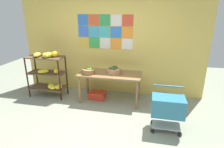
{
  "coord_description": "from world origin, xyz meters",
  "views": [
    {
      "loc": [
        1.03,
        -2.68,
        2.11
      ],
      "look_at": [
        0.22,
        1.11,
        0.78
      ],
      "focal_mm": 29.49,
      "sensor_mm": 36.0,
      "label": 1
    }
  ],
  "objects_px": {
    "fruit_basket_right": "(89,71)",
    "shopping_cart": "(168,107)",
    "fruit_basket_left": "(114,70)",
    "banana_shelf_unit": "(48,71)",
    "display_table": "(110,77)",
    "produce_crate_under_table": "(97,95)"
  },
  "relations": [
    {
      "from": "fruit_basket_right",
      "to": "shopping_cart",
      "type": "xyz_separation_m",
      "value": [
        1.76,
        -0.82,
        -0.31
      ]
    },
    {
      "from": "fruit_basket_right",
      "to": "fruit_basket_left",
      "type": "bearing_deg",
      "value": 14.4
    },
    {
      "from": "banana_shelf_unit",
      "to": "display_table",
      "type": "relative_size",
      "value": 0.81
    },
    {
      "from": "banana_shelf_unit",
      "to": "shopping_cart",
      "type": "height_order",
      "value": "banana_shelf_unit"
    },
    {
      "from": "display_table",
      "to": "produce_crate_under_table",
      "type": "distance_m",
      "value": 0.64
    },
    {
      "from": "fruit_basket_left",
      "to": "fruit_basket_right",
      "type": "distance_m",
      "value": 0.59
    },
    {
      "from": "fruit_basket_left",
      "to": "produce_crate_under_table",
      "type": "relative_size",
      "value": 0.88
    },
    {
      "from": "produce_crate_under_table",
      "to": "display_table",
      "type": "bearing_deg",
      "value": -7.42
    },
    {
      "from": "fruit_basket_left",
      "to": "shopping_cart",
      "type": "bearing_deg",
      "value": -38.96
    },
    {
      "from": "banana_shelf_unit",
      "to": "display_table",
      "type": "distance_m",
      "value": 1.56
    },
    {
      "from": "banana_shelf_unit",
      "to": "fruit_basket_left",
      "type": "xyz_separation_m",
      "value": [
        1.64,
        0.1,
        0.11
      ]
    },
    {
      "from": "display_table",
      "to": "fruit_basket_left",
      "type": "xyz_separation_m",
      "value": [
        0.09,
        0.02,
        0.17
      ]
    },
    {
      "from": "produce_crate_under_table",
      "to": "banana_shelf_unit",
      "type": "bearing_deg",
      "value": -173.99
    },
    {
      "from": "display_table",
      "to": "fruit_basket_left",
      "type": "distance_m",
      "value": 0.19
    },
    {
      "from": "produce_crate_under_table",
      "to": "fruit_basket_left",
      "type": "bearing_deg",
      "value": -3.66
    },
    {
      "from": "display_table",
      "to": "fruit_basket_left",
      "type": "relative_size",
      "value": 4.19
    },
    {
      "from": "fruit_basket_right",
      "to": "produce_crate_under_table",
      "type": "bearing_deg",
      "value": 51.03
    },
    {
      "from": "produce_crate_under_table",
      "to": "shopping_cart",
      "type": "relative_size",
      "value": 0.49
    },
    {
      "from": "fruit_basket_left",
      "to": "shopping_cart",
      "type": "height_order",
      "value": "fruit_basket_left"
    },
    {
      "from": "shopping_cart",
      "to": "fruit_basket_right",
      "type": "bearing_deg",
      "value": 145.08
    },
    {
      "from": "display_table",
      "to": "shopping_cart",
      "type": "distance_m",
      "value": 1.6
    },
    {
      "from": "fruit_basket_left",
      "to": "produce_crate_under_table",
      "type": "xyz_separation_m",
      "value": [
        -0.43,
        0.03,
        -0.7
      ]
    }
  ]
}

